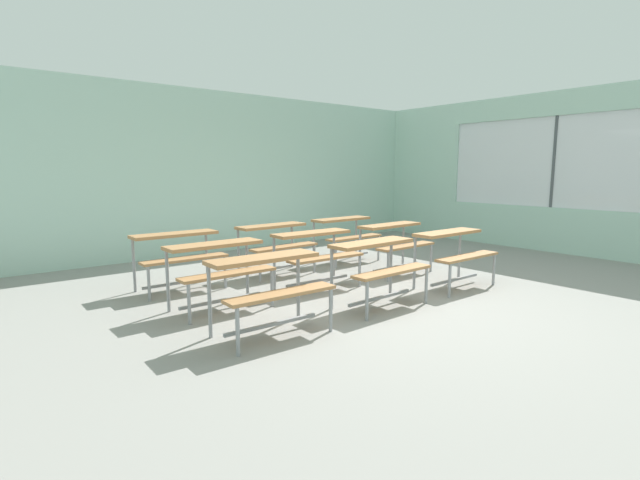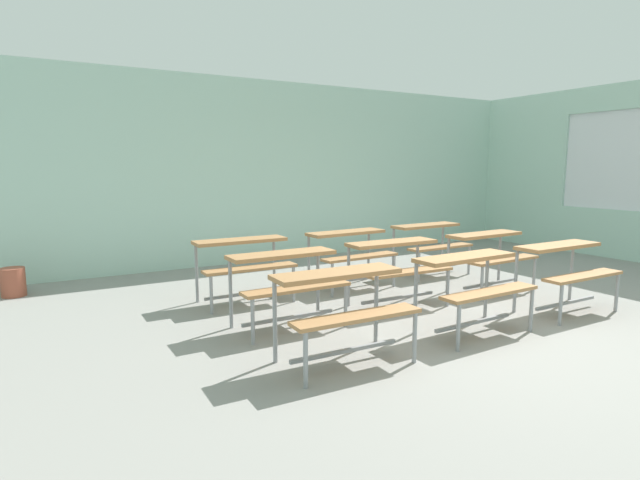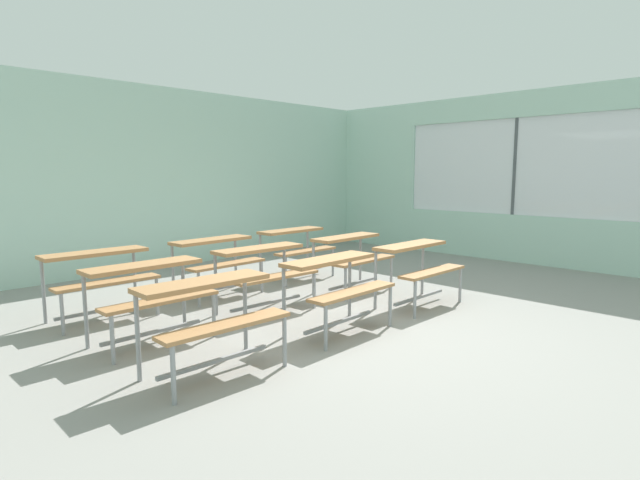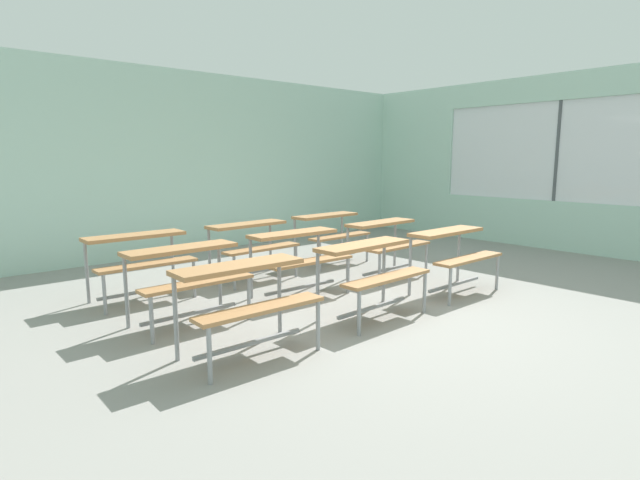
# 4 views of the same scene
# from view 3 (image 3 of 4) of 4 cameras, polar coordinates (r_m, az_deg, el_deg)

# --- Properties ---
(ground) EXTENTS (10.00, 9.00, 0.05)m
(ground) POSITION_cam_3_polar(r_m,az_deg,el_deg) (5.29, 3.45, -10.18)
(ground) COLOR gray
(wall_back) EXTENTS (10.00, 0.12, 3.00)m
(wall_back) POSITION_cam_3_polar(r_m,az_deg,el_deg) (8.68, -19.62, 6.63)
(wall_back) COLOR silver
(wall_back) RESTS_ON ground
(wall_right) EXTENTS (0.12, 9.00, 3.00)m
(wall_right) POSITION_cam_3_polar(r_m,az_deg,el_deg) (9.35, 24.89, 6.08)
(wall_right) COLOR silver
(wall_right) RESTS_ON ground
(desk_bench_r0c0) EXTENTS (1.11, 0.62, 0.74)m
(desk_bench_r0c0) POSITION_cam_3_polar(r_m,az_deg,el_deg) (4.07, -12.32, -7.19)
(desk_bench_r0c0) COLOR #A87547
(desk_bench_r0c0) RESTS_ON ground
(desk_bench_r0c1) EXTENTS (1.12, 0.62, 0.74)m
(desk_bench_r0c1) POSITION_cam_3_polar(r_m,az_deg,el_deg) (5.02, 1.97, -4.20)
(desk_bench_r0c1) COLOR #A87547
(desk_bench_r0c1) RESTS_ON ground
(desk_bench_r0c2) EXTENTS (1.10, 0.59, 0.74)m
(desk_bench_r0c2) POSITION_cam_3_polar(r_m,az_deg,el_deg) (6.11, 11.12, -2.18)
(desk_bench_r0c2) COLOR #A87547
(desk_bench_r0c2) RESTS_ON ground
(desk_bench_r1c0) EXTENTS (1.10, 0.60, 0.74)m
(desk_bench_r1c0) POSITION_cam_3_polar(r_m,az_deg,el_deg) (4.96, -18.92, -4.76)
(desk_bench_r1c0) COLOR #A87547
(desk_bench_r1c0) RESTS_ON ground
(desk_bench_r1c1) EXTENTS (1.12, 0.62, 0.74)m
(desk_bench_r1c1) POSITION_cam_3_polar(r_m,az_deg,el_deg) (5.77, -6.35, -2.67)
(desk_bench_r1c1) COLOR #A87547
(desk_bench_r1c1) RESTS_ON ground
(desk_bench_r1c2) EXTENTS (1.12, 0.63, 0.74)m
(desk_bench_r1c2) POSITION_cam_3_polar(r_m,az_deg,el_deg) (6.76, 3.70, -1.10)
(desk_bench_r1c2) COLOR #A87547
(desk_bench_r1c2) RESTS_ON ground
(desk_bench_r2c0) EXTENTS (1.10, 0.60, 0.74)m
(desk_bench_r2c0) POSITION_cam_3_polar(r_m,az_deg,el_deg) (5.94, -23.89, -2.99)
(desk_bench_r2c0) COLOR #A87547
(desk_bench_r2c0) RESTS_ON ground
(desk_bench_r2c1) EXTENTS (1.13, 0.64, 0.74)m
(desk_bench_r2c1) POSITION_cam_3_polar(r_m,az_deg,el_deg) (6.60, -11.70, -1.46)
(desk_bench_r2c1) COLOR #A87547
(desk_bench_r2c1) RESTS_ON ground
(desk_bench_r2c2) EXTENTS (1.12, 0.62, 0.74)m
(desk_bench_r2c2) POSITION_cam_3_polar(r_m,az_deg,el_deg) (7.55, -2.74, -0.17)
(desk_bench_r2c2) COLOR #A87547
(desk_bench_r2c2) RESTS_ON ground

